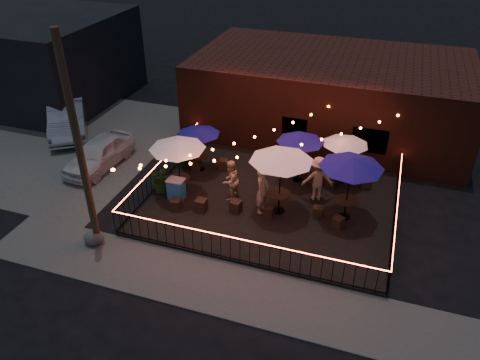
# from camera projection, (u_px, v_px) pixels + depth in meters

# --- Properties ---
(ground) EXTENTS (110.00, 110.00, 0.00)m
(ground) POSITION_uv_depth(u_px,v_px,m) (256.00, 232.00, 18.19)
(ground) COLOR black
(ground) RESTS_ON ground
(patio) EXTENTS (10.00, 8.00, 0.15)m
(patio) POSITION_uv_depth(u_px,v_px,m) (270.00, 202.00, 19.75)
(patio) COLOR black
(patio) RESTS_ON ground
(sidewalk) EXTENTS (18.00, 2.50, 0.05)m
(sidewalk) POSITION_uv_depth(u_px,v_px,m) (228.00, 289.00, 15.57)
(sidewalk) COLOR #4A4744
(sidewalk) RESTS_ON ground
(parking_lot) EXTENTS (11.00, 12.00, 0.02)m
(parking_lot) POSITION_uv_depth(u_px,v_px,m) (61.00, 141.00, 24.64)
(parking_lot) COLOR #4A4744
(parking_lot) RESTS_ON ground
(brick_building) EXTENTS (14.00, 8.00, 4.00)m
(brick_building) POSITION_uv_depth(u_px,v_px,m) (330.00, 94.00, 24.85)
(brick_building) COLOR #39190F
(brick_building) RESTS_ON ground
(background_building) EXTENTS (12.00, 9.00, 5.00)m
(background_building) POSITION_uv_depth(u_px,v_px,m) (22.00, 55.00, 28.94)
(background_building) COLOR black
(background_building) RESTS_ON ground
(utility_pole) EXTENTS (0.26, 0.26, 8.00)m
(utility_pole) POSITION_uv_depth(u_px,v_px,m) (79.00, 150.00, 15.43)
(utility_pole) COLOR #352215
(utility_pole) RESTS_ON ground
(fence_front) EXTENTS (10.00, 0.04, 1.04)m
(fence_front) POSITION_uv_depth(u_px,v_px,m) (240.00, 251.00, 16.23)
(fence_front) COLOR black
(fence_front) RESTS_ON patio
(fence_left) EXTENTS (0.04, 8.00, 1.04)m
(fence_left) POSITION_uv_depth(u_px,v_px,m) (162.00, 171.00, 20.79)
(fence_left) COLOR black
(fence_left) RESTS_ON patio
(fence_right) EXTENTS (0.04, 8.00, 1.04)m
(fence_right) POSITION_uv_depth(u_px,v_px,m) (395.00, 213.00, 18.08)
(fence_right) COLOR black
(fence_right) RESTS_ON patio
(festoon_lights) EXTENTS (10.02, 8.72, 1.32)m
(festoon_lights) POSITION_uv_depth(u_px,v_px,m) (246.00, 151.00, 18.48)
(festoon_lights) COLOR #E2521E
(festoon_lights) RESTS_ON ground
(cafe_table_0) EXTENTS (2.98, 2.98, 2.57)m
(cafe_table_0) POSITION_uv_depth(u_px,v_px,m) (177.00, 145.00, 18.91)
(cafe_table_0) COLOR black
(cafe_table_0) RESTS_ON patio
(cafe_table_1) EXTENTS (2.24, 2.24, 2.15)m
(cafe_table_1) POSITION_uv_depth(u_px,v_px,m) (198.00, 131.00, 20.85)
(cafe_table_1) COLOR black
(cafe_table_1) RESTS_ON patio
(cafe_table_2) EXTENTS (3.23, 3.23, 2.76)m
(cafe_table_2) POSITION_uv_depth(u_px,v_px,m) (281.00, 157.00, 17.75)
(cafe_table_2) COLOR black
(cafe_table_2) RESTS_ON patio
(cafe_table_3) EXTENTS (2.55, 2.55, 2.28)m
(cafe_table_3) POSITION_uv_depth(u_px,v_px,m) (300.00, 139.00, 19.97)
(cafe_table_3) COLOR black
(cafe_table_3) RESTS_ON patio
(cafe_table_4) EXTENTS (2.88, 2.88, 2.71)m
(cafe_table_4) POSITION_uv_depth(u_px,v_px,m) (352.00, 164.00, 17.41)
(cafe_table_4) COLOR black
(cafe_table_4) RESTS_ON patio
(cafe_table_5) EXTENTS (2.40, 2.40, 2.19)m
(cafe_table_5) POSITION_uv_depth(u_px,v_px,m) (346.00, 142.00, 19.94)
(cafe_table_5) COLOR black
(cafe_table_5) RESTS_ON patio
(bistro_chair_0) EXTENTS (0.43, 0.43, 0.47)m
(bistro_chair_0) POSITION_uv_depth(u_px,v_px,m) (176.00, 205.00, 19.06)
(bistro_chair_0) COLOR black
(bistro_chair_0) RESTS_ON patio
(bistro_chair_1) EXTENTS (0.45, 0.45, 0.51)m
(bistro_chair_1) POSITION_uv_depth(u_px,v_px,m) (201.00, 205.00, 18.99)
(bistro_chair_1) COLOR black
(bistro_chair_1) RESTS_ON patio
(bistro_chair_2) EXTENTS (0.46, 0.46, 0.47)m
(bistro_chair_2) POSITION_uv_depth(u_px,v_px,m) (196.00, 165.00, 21.74)
(bistro_chair_2) COLOR black
(bistro_chair_2) RESTS_ON patio
(bistro_chair_3) EXTENTS (0.46, 0.46, 0.50)m
(bistro_chair_3) POSITION_uv_depth(u_px,v_px,m) (223.00, 165.00, 21.76)
(bistro_chair_3) COLOR black
(bistro_chair_3) RESTS_ON patio
(bistro_chair_4) EXTENTS (0.48, 0.48, 0.49)m
(bistro_chair_4) POSITION_uv_depth(u_px,v_px,m) (236.00, 206.00, 18.94)
(bistro_chair_4) COLOR black
(bistro_chair_4) RESTS_ON patio
(bistro_chair_5) EXTENTS (0.40, 0.40, 0.44)m
(bistro_chair_5) POSITION_uv_depth(u_px,v_px,m) (269.00, 211.00, 18.68)
(bistro_chair_5) COLOR black
(bistro_chair_5) RESTS_ON patio
(bistro_chair_6) EXTENTS (0.42, 0.42, 0.40)m
(bistro_chair_6) POSITION_uv_depth(u_px,v_px,m) (284.00, 170.00, 21.48)
(bistro_chair_6) COLOR black
(bistro_chair_6) RESTS_ON patio
(bistro_chair_7) EXTENTS (0.52, 0.52, 0.46)m
(bistro_chair_7) POSITION_uv_depth(u_px,v_px,m) (313.00, 178.00, 20.80)
(bistro_chair_7) COLOR black
(bistro_chair_7) RESTS_ON patio
(bistro_chair_8) EXTENTS (0.40, 0.40, 0.42)m
(bistro_chair_8) POSITION_uv_depth(u_px,v_px,m) (317.00, 211.00, 18.71)
(bistro_chair_8) COLOR black
(bistro_chair_8) RESTS_ON patio
(bistro_chair_9) EXTENTS (0.49, 0.49, 0.44)m
(bistro_chair_9) POSITION_uv_depth(u_px,v_px,m) (338.00, 222.00, 18.08)
(bistro_chair_9) COLOR black
(bistro_chair_9) RESTS_ON patio
(bistro_chair_10) EXTENTS (0.44, 0.44, 0.48)m
(bistro_chair_10) POSITION_uv_depth(u_px,v_px,m) (330.00, 181.00, 20.55)
(bistro_chair_10) COLOR black
(bistro_chair_10) RESTS_ON patio
(bistro_chair_11) EXTENTS (0.46, 0.46, 0.46)m
(bistro_chair_11) POSITION_uv_depth(u_px,v_px,m) (366.00, 184.00, 20.40)
(bistro_chair_11) COLOR black
(bistro_chair_11) RESTS_ON patio
(patron_a) EXTENTS (0.57, 0.78, 1.97)m
(patron_a) POSITION_uv_depth(u_px,v_px,m) (262.00, 191.00, 18.57)
(patron_a) COLOR tan
(patron_a) RESTS_ON patio
(patron_b) EXTENTS (0.93, 1.05, 1.80)m
(patron_b) POSITION_uv_depth(u_px,v_px,m) (230.00, 180.00, 19.37)
(patron_b) COLOR beige
(patron_b) RESTS_ON patio
(patron_c) EXTENTS (1.43, 1.07, 1.97)m
(patron_c) POSITION_uv_depth(u_px,v_px,m) (318.00, 179.00, 19.32)
(patron_c) COLOR beige
(patron_c) RESTS_ON patio
(potted_shrub_a) EXTENTS (1.22, 1.09, 1.25)m
(potted_shrub_a) POSITION_uv_depth(u_px,v_px,m) (162.00, 179.00, 19.98)
(potted_shrub_a) COLOR #1E4014
(potted_shrub_a) RESTS_ON patio
(potted_shrub_b) EXTENTS (0.87, 0.78, 1.29)m
(potted_shrub_b) POSITION_uv_depth(u_px,v_px,m) (185.00, 154.00, 21.79)
(potted_shrub_b) COLOR #113D11
(potted_shrub_b) RESTS_ON patio
(potted_shrub_c) EXTENTS (0.79, 0.79, 1.21)m
(potted_shrub_c) POSITION_uv_depth(u_px,v_px,m) (196.00, 144.00, 22.71)
(potted_shrub_c) COLOR #0D3E0E
(potted_shrub_c) RESTS_ON patio
(cooler) EXTENTS (0.72, 0.52, 0.94)m
(cooler) POSITION_uv_depth(u_px,v_px,m) (176.00, 189.00, 19.60)
(cooler) COLOR #246BB5
(cooler) RESTS_ON patio
(boulder) EXTENTS (0.86, 0.74, 0.65)m
(boulder) POSITION_uv_depth(u_px,v_px,m) (94.00, 237.00, 17.38)
(boulder) COLOR #3E3E3A
(boulder) RESTS_ON ground
(car_white) EXTENTS (1.90, 4.20, 1.40)m
(car_white) POSITION_uv_depth(u_px,v_px,m) (99.00, 153.00, 22.04)
(car_white) COLOR silver
(car_white) RESTS_ON ground
(car_silver) EXTENTS (4.50, 5.33, 1.72)m
(car_silver) POSITION_uv_depth(u_px,v_px,m) (67.00, 117.00, 25.14)
(car_silver) COLOR #98999F
(car_silver) RESTS_ON ground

